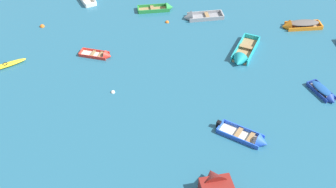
{
  "coord_description": "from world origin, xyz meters",
  "views": [
    {
      "loc": [
        -0.45,
        -2.04,
        20.83
      ],
      "look_at": [
        0.0,
        21.8,
        0.15
      ],
      "focal_mm": 44.87,
      "sensor_mm": 36.0,
      "label": 1
    }
  ],
  "objects": [
    {
      "name": "kayak_yellow_back_row_right",
      "position": [
        -13.23,
        25.63,
        0.16
      ],
      "size": [
        3.2,
        2.23,
        0.32
      ],
      "color": "yellow",
      "rests_on": "ground_plane"
    },
    {
      "name": "rowboat_turquoise_midfield_right",
      "position": [
        6.27,
        26.4,
        0.23
      ],
      "size": [
        3.17,
        4.69,
        1.31
      ],
      "color": "#99754C",
      "rests_on": "ground_plane"
    },
    {
      "name": "rowboat_green_near_camera",
      "position": [
        -0.27,
        34.72,
        0.17
      ],
      "size": [
        3.61,
        1.48,
        1.03
      ],
      "color": "#99754C",
      "rests_on": "ground_plane"
    },
    {
      "name": "mooring_buoy_outer_edge",
      "position": [
        -4.19,
        22.24,
        0.0
      ],
      "size": [
        0.33,
        0.33,
        0.33
      ],
      "primitive_type": "sphere",
      "color": "silver",
      "rests_on": "ground_plane"
    },
    {
      "name": "rowboat_red_center",
      "position": [
        -5.41,
        26.9,
        0.12
      ],
      "size": [
        2.93,
        1.65,
        0.9
      ],
      "color": "beige",
      "rests_on": "ground_plane"
    },
    {
      "name": "rowboat_orange_outer_right",
      "position": [
        12.13,
        31.16,
        0.29
      ],
      "size": [
        3.8,
        1.54,
        1.16
      ],
      "color": "#99754C",
      "rests_on": "ground_plane"
    },
    {
      "name": "rowboat_grey_far_back",
      "position": [
        2.79,
        32.93,
        0.18
      ],
      "size": [
        3.95,
        1.74,
        1.17
      ],
      "color": "gray",
      "rests_on": "ground_plane"
    },
    {
      "name": "rowboat_blue_near_left",
      "position": [
        5.58,
        17.06,
        0.16
      ],
      "size": [
        3.54,
        2.8,
        1.09
      ],
      "color": "beige",
      "rests_on": "ground_plane"
    },
    {
      "name": "rowboat_deep_blue_far_right",
      "position": [
        11.8,
        21.53,
        0.23
      ],
      "size": [
        1.86,
        2.83,
        0.84
      ],
      "color": "gray",
      "rests_on": "ground_plane"
    },
    {
      "name": "mooring_buoy_central",
      "position": [
        -11.53,
        31.77,
        0.0
      ],
      "size": [
        0.44,
        0.44,
        0.44
      ],
      "primitive_type": "sphere",
      "color": "orange",
      "rests_on": "ground_plane"
    },
    {
      "name": "mooring_buoy_between_boats_left",
      "position": [
        0.11,
        32.32,
        0.0
      ],
      "size": [
        0.36,
        0.36,
        0.36
      ],
      "primitive_type": "sphere",
      "color": "orange",
      "rests_on": "ground_plane"
    }
  ]
}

